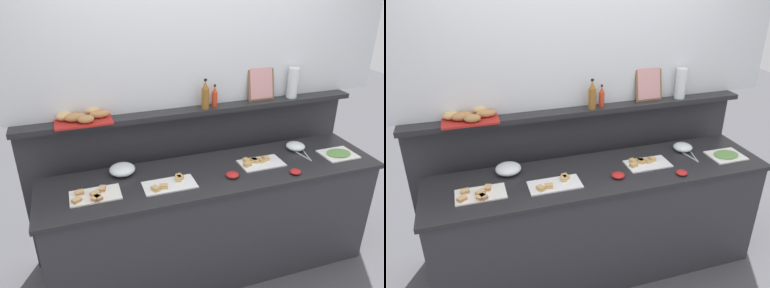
# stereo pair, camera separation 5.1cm
# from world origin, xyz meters

# --- Properties ---
(ground_plane) EXTENTS (12.00, 12.00, 0.00)m
(ground_plane) POSITION_xyz_m (0.00, 0.60, 0.00)
(ground_plane) COLOR #4C4C51
(buffet_counter) EXTENTS (2.53, 0.61, 0.92)m
(buffet_counter) POSITION_xyz_m (0.00, 0.00, 0.46)
(buffet_counter) COLOR #2D2D33
(buffet_counter) RESTS_ON ground_plane
(back_ledge_unit) EXTENTS (2.76, 0.22, 1.27)m
(back_ledge_unit) POSITION_xyz_m (0.00, 0.48, 0.67)
(back_ledge_unit) COLOR #2D2D33
(back_ledge_unit) RESTS_ON ground_plane
(upper_wall_panel) EXTENTS (3.36, 0.08, 1.33)m
(upper_wall_panel) POSITION_xyz_m (0.00, 0.51, 1.94)
(upper_wall_panel) COLOR silver
(upper_wall_panel) RESTS_ON back_ledge_unit
(sandwich_platter_rear) EXTENTS (0.33, 0.19, 0.04)m
(sandwich_platter_rear) POSITION_xyz_m (0.36, 0.01, 0.93)
(sandwich_platter_rear) COLOR white
(sandwich_platter_rear) RESTS_ON buffet_counter
(sandwich_platter_side) EXTENTS (0.33, 0.19, 0.04)m
(sandwich_platter_side) POSITION_xyz_m (-0.88, -0.06, 0.93)
(sandwich_platter_side) COLOR white
(sandwich_platter_side) RESTS_ON buffet_counter
(sandwich_platter_front) EXTENTS (0.36, 0.19, 0.04)m
(sandwich_platter_front) POSITION_xyz_m (-0.37, -0.08, 0.93)
(sandwich_platter_front) COLOR white
(sandwich_platter_front) RESTS_ON buffet_counter
(cold_cuts_platter) EXTENTS (0.27, 0.22, 0.02)m
(cold_cuts_platter) POSITION_xyz_m (1.03, -0.06, 0.93)
(cold_cuts_platter) COLOR white
(cold_cuts_platter) RESTS_ON buffet_counter
(glass_bowl_large) EXTENTS (0.15, 0.15, 0.06)m
(glass_bowl_large) POSITION_xyz_m (0.75, 0.13, 0.95)
(glass_bowl_large) COLOR silver
(glass_bowl_large) RESTS_ON buffet_counter
(glass_bowl_medium) EXTENTS (0.19, 0.19, 0.07)m
(glass_bowl_medium) POSITION_xyz_m (-0.65, 0.18, 0.95)
(glass_bowl_medium) COLOR silver
(glass_bowl_medium) RESTS_ON buffet_counter
(condiment_bowl_cream) EXTENTS (0.08, 0.08, 0.03)m
(condiment_bowl_cream) POSITION_xyz_m (0.54, -0.21, 0.93)
(condiment_bowl_cream) COLOR red
(condiment_bowl_cream) RESTS_ON buffet_counter
(condiment_bowl_dark) EXTENTS (0.09, 0.09, 0.03)m
(condiment_bowl_dark) POSITION_xyz_m (0.09, -0.11, 0.93)
(condiment_bowl_dark) COLOR red
(condiment_bowl_dark) RESTS_ON buffet_counter
(serving_tongs) EXTENTS (0.08, 0.18, 0.01)m
(serving_tongs) POSITION_xyz_m (0.76, -0.00, 0.92)
(serving_tongs) COLOR #B7BABF
(serving_tongs) RESTS_ON buffet_counter
(hot_sauce_bottle) EXTENTS (0.04, 0.04, 0.18)m
(hot_sauce_bottle) POSITION_xyz_m (0.14, 0.41, 1.35)
(hot_sauce_bottle) COLOR red
(hot_sauce_bottle) RESTS_ON back_ledge_unit
(vinegar_bottle_amber) EXTENTS (0.06, 0.06, 0.24)m
(vinegar_bottle_amber) POSITION_xyz_m (0.06, 0.39, 1.38)
(vinegar_bottle_amber) COLOR #8E5B23
(vinegar_bottle_amber) RESTS_ON back_ledge_unit
(bread_basket) EXTENTS (0.40, 0.29, 0.08)m
(bread_basket) POSITION_xyz_m (-0.86, 0.41, 1.30)
(bread_basket) COLOR #B2231E
(bread_basket) RESTS_ON back_ledge_unit
(framed_picture) EXTENTS (0.23, 0.08, 0.28)m
(framed_picture) POSITION_xyz_m (0.57, 0.45, 1.41)
(framed_picture) COLOR brown
(framed_picture) RESTS_ON back_ledge_unit
(water_carafe) EXTENTS (0.09, 0.09, 0.25)m
(water_carafe) POSITION_xyz_m (0.84, 0.41, 1.40)
(water_carafe) COLOR silver
(water_carafe) RESTS_ON back_ledge_unit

